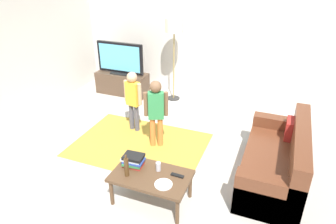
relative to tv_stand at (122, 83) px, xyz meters
The scene contains 15 objects.
ground 2.94m from the tv_stand, 51.73° to the right, with size 7.80×7.80×0.00m, color #B2ADA3.
wall_back 2.24m from the tv_stand, 21.17° to the left, with size 6.00×0.12×2.70m, color silver.
area_rug 2.30m from the tv_stand, 54.02° to the right, with size 2.20×1.60×0.01m, color #B28C33.
tv_stand is the anchor object (origin of this frame).
tv 0.60m from the tv_stand, 90.00° to the right, with size 1.10×0.28×0.71m.
couch 4.08m from the tv_stand, 28.29° to the right, with size 0.80×1.80×0.86m.
floor_lamp 1.79m from the tv_stand, ahead, with size 0.36×0.36×1.78m.
child_near_tv 1.79m from the tv_stand, 53.80° to the right, with size 0.37×0.18×1.13m.
child_center 2.43m from the tv_stand, 47.07° to the right, with size 0.37×0.23×1.17m.
coffee_table 3.65m from the tv_stand, 55.01° to the right, with size 1.00×0.60×0.42m.
book_stack 3.42m from the tv_stand, 58.21° to the right, with size 0.30×0.24×0.17m.
bottle 3.61m from the tv_stand, 59.77° to the right, with size 0.06×0.06×0.31m.
tv_remote 3.77m from the tv_stand, 50.14° to the right, with size 0.17×0.05×0.02m, color black.
soda_can 3.59m from the tv_stand, 53.26° to the right, with size 0.07×0.07×0.12m, color silver.
plate 3.88m from the tv_stand, 53.36° to the right, with size 0.22×0.22×0.02m.
Camera 1 is at (1.62, -3.49, 2.91)m, focal length 32.80 mm.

